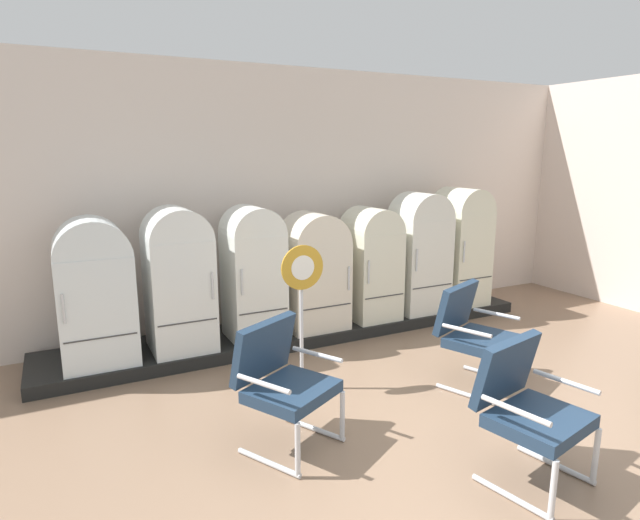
{
  "coord_description": "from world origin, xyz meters",
  "views": [
    {
      "loc": [
        -2.58,
        -2.54,
        2.23
      ],
      "look_at": [
        0.1,
        2.75,
        0.99
      ],
      "focal_mm": 29.48,
      "sensor_mm": 36.0,
      "label": 1
    }
  ],
  "objects_px": {
    "refrigerator_3": "(314,268)",
    "armchair_right": "(472,330)",
    "refrigerator_0": "(95,288)",
    "refrigerator_2": "(253,269)",
    "refrigerator_1": "(178,275)",
    "refrigerator_4": "(371,260)",
    "refrigerator_6": "(460,243)",
    "armchair_center": "(527,404)",
    "sign_stand": "(302,325)",
    "refrigerator_5": "(420,249)",
    "armchair_left": "(282,377)"
  },
  "relations": [
    {
      "from": "refrigerator_2",
      "to": "refrigerator_1",
      "type": "bearing_deg",
      "value": 177.94
    },
    {
      "from": "refrigerator_0",
      "to": "refrigerator_2",
      "type": "xyz_separation_m",
      "value": [
        1.64,
        -0.03,
        0.03
      ]
    },
    {
      "from": "refrigerator_2",
      "to": "refrigerator_5",
      "type": "distance_m",
      "value": 2.29
    },
    {
      "from": "armchair_center",
      "to": "refrigerator_3",
      "type": "bearing_deg",
      "value": 91.1
    },
    {
      "from": "refrigerator_2",
      "to": "refrigerator_4",
      "type": "distance_m",
      "value": 1.56
    },
    {
      "from": "refrigerator_1",
      "to": "sign_stand",
      "type": "xyz_separation_m",
      "value": [
        0.85,
        -1.25,
        -0.3
      ]
    },
    {
      "from": "refrigerator_2",
      "to": "refrigerator_3",
      "type": "bearing_deg",
      "value": 0.59
    },
    {
      "from": "refrigerator_1",
      "to": "refrigerator_4",
      "type": "height_order",
      "value": "refrigerator_1"
    },
    {
      "from": "refrigerator_6",
      "to": "refrigerator_4",
      "type": "bearing_deg",
      "value": -179.5
    },
    {
      "from": "refrigerator_2",
      "to": "armchair_center",
      "type": "bearing_deg",
      "value": -75.42
    },
    {
      "from": "refrigerator_0",
      "to": "armchair_right",
      "type": "height_order",
      "value": "refrigerator_0"
    },
    {
      "from": "armchair_left",
      "to": "armchair_right",
      "type": "xyz_separation_m",
      "value": [
        2.04,
        0.18,
        0.0
      ]
    },
    {
      "from": "refrigerator_2",
      "to": "refrigerator_5",
      "type": "bearing_deg",
      "value": -0.36
    },
    {
      "from": "armchair_right",
      "to": "sign_stand",
      "type": "height_order",
      "value": "sign_stand"
    },
    {
      "from": "refrigerator_1",
      "to": "refrigerator_4",
      "type": "bearing_deg",
      "value": -0.35
    },
    {
      "from": "refrigerator_1",
      "to": "refrigerator_2",
      "type": "height_order",
      "value": "refrigerator_1"
    },
    {
      "from": "refrigerator_3",
      "to": "refrigerator_5",
      "type": "relative_size",
      "value": 0.89
    },
    {
      "from": "refrigerator_4",
      "to": "refrigerator_5",
      "type": "bearing_deg",
      "value": -2.31
    },
    {
      "from": "refrigerator_3",
      "to": "armchair_center",
      "type": "distance_m",
      "value": 3.17
    },
    {
      "from": "refrigerator_0",
      "to": "refrigerator_4",
      "type": "relative_size",
      "value": 1.04
    },
    {
      "from": "refrigerator_1",
      "to": "armchair_center",
      "type": "height_order",
      "value": "refrigerator_1"
    },
    {
      "from": "sign_stand",
      "to": "refrigerator_2",
      "type": "bearing_deg",
      "value": 91.64
    },
    {
      "from": "refrigerator_4",
      "to": "refrigerator_6",
      "type": "bearing_deg",
      "value": 0.5
    },
    {
      "from": "refrigerator_0",
      "to": "refrigerator_2",
      "type": "distance_m",
      "value": 1.64
    },
    {
      "from": "refrigerator_4",
      "to": "sign_stand",
      "type": "bearing_deg",
      "value": -141.05
    },
    {
      "from": "armchair_left",
      "to": "refrigerator_4",
      "type": "bearing_deg",
      "value": 44.53
    },
    {
      "from": "refrigerator_1",
      "to": "sign_stand",
      "type": "bearing_deg",
      "value": -55.59
    },
    {
      "from": "refrigerator_0",
      "to": "refrigerator_4",
      "type": "height_order",
      "value": "refrigerator_0"
    },
    {
      "from": "refrigerator_6",
      "to": "sign_stand",
      "type": "relative_size",
      "value": 1.14
    },
    {
      "from": "refrigerator_0",
      "to": "sign_stand",
      "type": "height_order",
      "value": "refrigerator_0"
    },
    {
      "from": "refrigerator_5",
      "to": "sign_stand",
      "type": "height_order",
      "value": "refrigerator_5"
    },
    {
      "from": "refrigerator_6",
      "to": "armchair_center",
      "type": "relative_size",
      "value": 1.64
    },
    {
      "from": "refrigerator_6",
      "to": "armchair_left",
      "type": "height_order",
      "value": "refrigerator_6"
    },
    {
      "from": "refrigerator_2",
      "to": "armchair_right",
      "type": "height_order",
      "value": "refrigerator_2"
    },
    {
      "from": "refrigerator_1",
      "to": "armchair_center",
      "type": "relative_size",
      "value": 1.57
    },
    {
      "from": "refrigerator_5",
      "to": "armchair_right",
      "type": "xyz_separation_m",
      "value": [
        -0.75,
        -1.82,
        -0.41
      ]
    },
    {
      "from": "refrigerator_1",
      "to": "refrigerator_5",
      "type": "distance_m",
      "value": 3.11
    },
    {
      "from": "refrigerator_5",
      "to": "refrigerator_3",
      "type": "bearing_deg",
      "value": 179.17
    },
    {
      "from": "armchair_left",
      "to": "sign_stand",
      "type": "distance_m",
      "value": 0.96
    },
    {
      "from": "refrigerator_2",
      "to": "refrigerator_6",
      "type": "relative_size",
      "value": 0.94
    },
    {
      "from": "refrigerator_4",
      "to": "armchair_right",
      "type": "height_order",
      "value": "refrigerator_4"
    },
    {
      "from": "refrigerator_3",
      "to": "armchair_right",
      "type": "distance_m",
      "value": 2.03
    },
    {
      "from": "refrigerator_1",
      "to": "refrigerator_6",
      "type": "relative_size",
      "value": 0.95
    },
    {
      "from": "refrigerator_4",
      "to": "refrigerator_6",
      "type": "height_order",
      "value": "refrigerator_6"
    },
    {
      "from": "refrigerator_4",
      "to": "refrigerator_5",
      "type": "xyz_separation_m",
      "value": [
        0.73,
        -0.03,
        0.08
      ]
    },
    {
      "from": "refrigerator_4",
      "to": "armchair_center",
      "type": "xyz_separation_m",
      "value": [
        -0.74,
        -3.16,
        -0.33
      ]
    },
    {
      "from": "refrigerator_3",
      "to": "refrigerator_6",
      "type": "relative_size",
      "value": 0.87
    },
    {
      "from": "refrigerator_0",
      "to": "armchair_center",
      "type": "xyz_separation_m",
      "value": [
        2.46,
        -3.18,
        -0.35
      ]
    },
    {
      "from": "refrigerator_2",
      "to": "sign_stand",
      "type": "height_order",
      "value": "refrigerator_2"
    },
    {
      "from": "refrigerator_2",
      "to": "armchair_right",
      "type": "xyz_separation_m",
      "value": [
        1.54,
        -1.84,
        -0.38
      ]
    }
  ]
}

